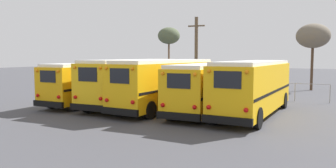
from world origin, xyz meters
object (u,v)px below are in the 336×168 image
(school_bus_3, at_px, (208,86))
(school_bus_4, at_px, (254,86))
(school_bus_1, at_px, (134,80))
(bare_tree_1, at_px, (313,36))
(school_bus_0, at_px, (101,81))
(school_bus_2, at_px, (168,82))
(utility_pole, at_px, (196,53))
(bare_tree_0, at_px, (169,36))

(school_bus_3, xyz_separation_m, school_bus_4, (2.91, 0.00, 0.11))
(school_bus_1, distance_m, bare_tree_1, 20.35)
(school_bus_0, xyz_separation_m, school_bus_4, (11.65, -0.39, 0.12))
(school_bus_2, distance_m, school_bus_3, 2.92)
(school_bus_4, height_order, utility_pole, utility_pole)
(school_bus_3, bearing_deg, bare_tree_0, 122.70)
(school_bus_4, xyz_separation_m, bare_tree_1, (2.19, 17.26, 3.77))
(bare_tree_0, bearing_deg, school_bus_3, -57.30)
(school_bus_0, bearing_deg, school_bus_1, 2.15)
(school_bus_3, distance_m, school_bus_4, 2.91)
(school_bus_3, bearing_deg, utility_pole, 114.96)
(school_bus_0, xyz_separation_m, school_bus_3, (8.74, -0.39, 0.00))
(bare_tree_1, bearing_deg, school_bus_1, -123.11)
(school_bus_4, xyz_separation_m, utility_pole, (-8.53, 12.06, 2.09))
(school_bus_1, height_order, utility_pole, utility_pole)
(school_bus_1, height_order, bare_tree_1, bare_tree_1)
(school_bus_1, height_order, school_bus_4, school_bus_1)
(bare_tree_1, bearing_deg, bare_tree_0, 173.36)
(school_bus_1, distance_m, school_bus_4, 8.75)
(school_bus_4, bearing_deg, school_bus_1, 176.73)
(school_bus_2, bearing_deg, school_bus_3, -3.03)
(school_bus_2, bearing_deg, school_bus_4, -1.50)
(school_bus_2, relative_size, utility_pole, 1.43)
(utility_pole, xyz_separation_m, bare_tree_1, (10.72, 5.19, 1.68))
(utility_pole, bearing_deg, school_bus_3, -65.04)
(bare_tree_1, bearing_deg, school_bus_3, -106.47)
(school_bus_3, height_order, school_bus_4, school_bus_4)
(school_bus_0, distance_m, school_bus_4, 11.66)
(school_bus_2, bearing_deg, school_bus_1, 173.21)
(school_bus_1, relative_size, school_bus_4, 1.07)
(bare_tree_0, bearing_deg, school_bus_1, -70.75)
(school_bus_0, xyz_separation_m, bare_tree_0, (-3.65, 18.90, 4.48))
(school_bus_2, distance_m, bare_tree_1, 19.26)
(school_bus_2, relative_size, school_bus_3, 1.11)
(school_bus_0, height_order, bare_tree_0, bare_tree_0)
(school_bus_0, bearing_deg, school_bus_3, -2.57)
(school_bus_2, height_order, school_bus_4, school_bus_2)
(school_bus_0, distance_m, school_bus_3, 8.75)
(bare_tree_0, bearing_deg, utility_pole, -46.87)
(school_bus_1, bearing_deg, bare_tree_0, 109.25)
(school_bus_4, xyz_separation_m, bare_tree_0, (-15.30, 19.29, 4.37))
(school_bus_2, bearing_deg, bare_tree_0, 116.33)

